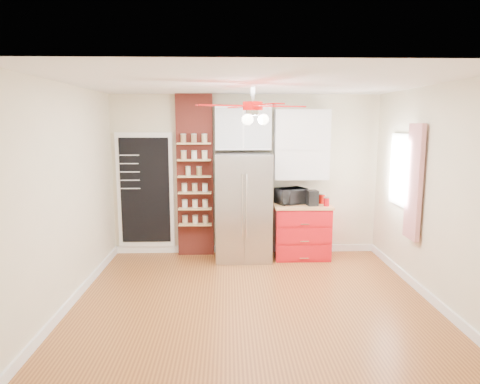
{
  "coord_description": "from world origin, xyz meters",
  "views": [
    {
      "loc": [
        -0.31,
        -5.22,
        2.23
      ],
      "look_at": [
        -0.13,
        0.9,
        1.24
      ],
      "focal_mm": 32.0,
      "sensor_mm": 36.0,
      "label": 1
    }
  ],
  "objects_px": {
    "red_cabinet": "(301,231)",
    "toaster_oven": "(291,196)",
    "canister_left": "(326,202)",
    "pantry_jar_oats": "(188,171)",
    "coffee_maker": "(312,198)",
    "fridge": "(243,207)",
    "ceiling_fan": "(253,107)"
  },
  "relations": [
    {
      "from": "coffee_maker",
      "to": "toaster_oven",
      "type": "bearing_deg",
      "value": 147.5
    },
    {
      "from": "red_cabinet",
      "to": "toaster_oven",
      "type": "distance_m",
      "value": 0.61
    },
    {
      "from": "coffee_maker",
      "to": "pantry_jar_oats",
      "type": "bearing_deg",
      "value": 167.66
    },
    {
      "from": "fridge",
      "to": "coffee_maker",
      "type": "distance_m",
      "value": 1.13
    },
    {
      "from": "fridge",
      "to": "canister_left",
      "type": "distance_m",
      "value": 1.35
    },
    {
      "from": "ceiling_fan",
      "to": "canister_left",
      "type": "distance_m",
      "value": 2.47
    },
    {
      "from": "red_cabinet",
      "to": "toaster_oven",
      "type": "relative_size",
      "value": 1.97
    },
    {
      "from": "toaster_oven",
      "to": "pantry_jar_oats",
      "type": "bearing_deg",
      "value": 156.99
    },
    {
      "from": "ceiling_fan",
      "to": "pantry_jar_oats",
      "type": "xyz_separation_m",
      "value": [
        -0.95,
        1.77,
        -0.98
      ]
    },
    {
      "from": "coffee_maker",
      "to": "pantry_jar_oats",
      "type": "relative_size",
      "value": 1.75
    },
    {
      "from": "toaster_oven",
      "to": "red_cabinet",
      "type": "bearing_deg",
      "value": -40.45
    },
    {
      "from": "fridge",
      "to": "ceiling_fan",
      "type": "xyz_separation_m",
      "value": [
        0.05,
        -1.63,
        1.55
      ]
    },
    {
      "from": "ceiling_fan",
      "to": "canister_left",
      "type": "bearing_deg",
      "value": 49.72
    },
    {
      "from": "toaster_oven",
      "to": "pantry_jar_oats",
      "type": "xyz_separation_m",
      "value": [
        -1.69,
        0.03,
        0.41
      ]
    },
    {
      "from": "ceiling_fan",
      "to": "coffee_maker",
      "type": "bearing_deg",
      "value": 55.96
    },
    {
      "from": "red_cabinet",
      "to": "canister_left",
      "type": "height_order",
      "value": "canister_left"
    },
    {
      "from": "pantry_jar_oats",
      "to": "ceiling_fan",
      "type": "bearing_deg",
      "value": -61.76
    },
    {
      "from": "red_cabinet",
      "to": "coffee_maker",
      "type": "relative_size",
      "value": 3.76
    },
    {
      "from": "pantry_jar_oats",
      "to": "red_cabinet",
      "type": "bearing_deg",
      "value": -2.9
    },
    {
      "from": "toaster_oven",
      "to": "coffee_maker",
      "type": "distance_m",
      "value": 0.37
    },
    {
      "from": "ceiling_fan",
      "to": "pantry_jar_oats",
      "type": "relative_size",
      "value": 9.81
    },
    {
      "from": "toaster_oven",
      "to": "canister_left",
      "type": "distance_m",
      "value": 0.6
    },
    {
      "from": "coffee_maker",
      "to": "ceiling_fan",
      "type": "bearing_deg",
      "value": -130.96
    },
    {
      "from": "toaster_oven",
      "to": "pantry_jar_oats",
      "type": "height_order",
      "value": "pantry_jar_oats"
    },
    {
      "from": "toaster_oven",
      "to": "fridge",
      "type": "bearing_deg",
      "value": 166.12
    },
    {
      "from": "coffee_maker",
      "to": "pantry_jar_oats",
      "type": "xyz_separation_m",
      "value": [
        -2.02,
        0.19,
        0.42
      ]
    },
    {
      "from": "ceiling_fan",
      "to": "toaster_oven",
      "type": "xyz_separation_m",
      "value": [
        0.74,
        1.74,
        -1.39
      ]
    },
    {
      "from": "pantry_jar_oats",
      "to": "fridge",
      "type": "bearing_deg",
      "value": -9.1
    },
    {
      "from": "coffee_maker",
      "to": "canister_left",
      "type": "bearing_deg",
      "value": -22.36
    },
    {
      "from": "red_cabinet",
      "to": "pantry_jar_oats",
      "type": "bearing_deg",
      "value": 177.1
    },
    {
      "from": "red_cabinet",
      "to": "canister_left",
      "type": "bearing_deg",
      "value": -23.12
    },
    {
      "from": "toaster_oven",
      "to": "canister_left",
      "type": "bearing_deg",
      "value": -43.52
    }
  ]
}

